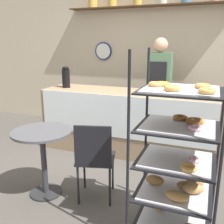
% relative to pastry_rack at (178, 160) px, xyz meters
% --- Properties ---
extents(ground_plane, '(14.00, 14.00, 0.00)m').
position_rel_pastry_rack_xyz_m(ground_plane, '(-0.92, 0.55, -0.70)').
color(ground_plane, '#4C4742').
extents(back_wall, '(10.00, 0.30, 2.70)m').
position_rel_pastry_rack_xyz_m(back_wall, '(-0.92, 2.73, 0.67)').
color(back_wall, beige).
rests_on(back_wall, ground_plane).
extents(display_counter, '(2.57, 0.68, 0.92)m').
position_rel_pastry_rack_xyz_m(display_counter, '(-0.92, 1.57, -0.24)').
color(display_counter, '#937A5B').
rests_on(display_counter, ground_plane).
extents(pastry_rack, '(0.66, 0.57, 1.57)m').
position_rel_pastry_rack_xyz_m(pastry_rack, '(0.00, 0.00, 0.00)').
color(pastry_rack, black).
rests_on(pastry_rack, ground_plane).
extents(person_worker, '(0.37, 0.23, 1.68)m').
position_rel_pastry_rack_xyz_m(person_worker, '(-0.60, 2.17, 0.23)').
color(person_worker, '#282833').
rests_on(person_worker, ground_plane).
extents(cafe_table, '(0.63, 0.63, 0.73)m').
position_rel_pastry_rack_xyz_m(cafe_table, '(-1.40, 0.14, -0.16)').
color(cafe_table, '#262628').
rests_on(cafe_table, ground_plane).
extents(cafe_chair, '(0.47, 0.47, 0.86)m').
position_rel_pastry_rack_xyz_m(cafe_chair, '(-0.84, 0.21, -0.18)').
color(cafe_chair, black).
rests_on(cafe_chair, ground_plane).
extents(coffee_carafe, '(0.12, 0.12, 0.33)m').
position_rel_pastry_rack_xyz_m(coffee_carafe, '(-1.94, 1.56, 0.38)').
color(coffee_carafe, black).
rests_on(coffee_carafe, display_counter).
extents(donut_tray_counter, '(0.48, 0.34, 0.05)m').
position_rel_pastry_rack_xyz_m(donut_tray_counter, '(-0.30, 1.56, 0.24)').
color(donut_tray_counter, white).
rests_on(donut_tray_counter, display_counter).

